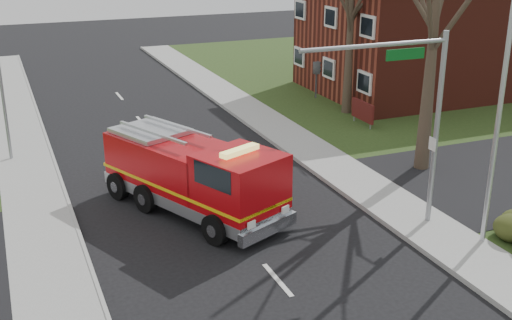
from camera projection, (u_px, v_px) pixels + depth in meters
name	position (u px, v px, depth m)	size (l,w,h in m)	color
ground	(278.00, 280.00, 19.09)	(120.00, 120.00, 0.00)	black
sidewalk_right	(448.00, 241.00, 21.29)	(2.40, 80.00, 0.15)	gray
brick_building	(436.00, 33.00, 40.30)	(15.40, 10.40, 7.25)	maroon
health_center_sign	(363.00, 111.00, 33.42)	(0.12, 2.00, 1.40)	#4E1312
traffic_signal_mast	(407.00, 98.00, 20.66)	(5.29, 0.18, 6.80)	gray
streetlight_pole	(498.00, 112.00, 19.67)	(1.48, 0.16, 8.40)	#B7BABF
utility_pole_far	(1.00, 85.00, 27.62)	(0.14, 0.14, 7.00)	gray
fire_engine	(194.00, 177.00, 23.25)	(5.37, 7.91, 3.03)	#A8070C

